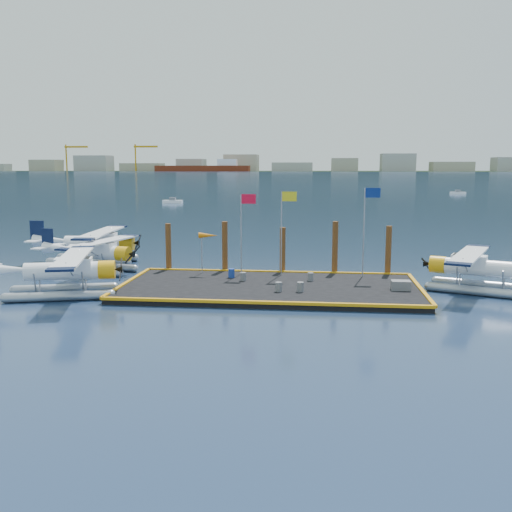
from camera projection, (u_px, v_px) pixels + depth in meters
The scene contains 23 objects.
ground at pixel (270, 291), 38.93m from camera, with size 4000.00×4000.00×0.00m, color #192F4B.
dock at pixel (270, 288), 38.90m from camera, with size 20.00×10.00×0.40m, color black.
dock_bumpers at pixel (270, 284), 38.86m from camera, with size 20.25×10.25×0.18m, color orange, non-canonical shape.
far_backdrop at pixel (398, 166), 1717.85m from camera, with size 3050.00×2050.00×810.00m.
seaplane_a at pixel (67, 273), 36.99m from camera, with size 9.27×9.99×3.55m.
seaplane_b at pixel (98, 254), 45.49m from camera, with size 8.80×9.54×3.38m.
seaplane_c at pixel (97, 245), 49.72m from camera, with size 9.57×10.55×3.75m.
seaplane_d at pixel (475, 270), 38.48m from camera, with size 9.02×9.52×3.46m.
drum_0 at pixel (231, 273), 41.53m from camera, with size 0.46×0.46×0.65m, color navy.
drum_1 at pixel (300, 287), 36.84m from camera, with size 0.45×0.45×0.63m, color slate.
drum_2 at pixel (311, 277), 40.37m from camera, with size 0.41×0.41×0.58m, color slate.
drum_3 at pixel (279, 287), 36.88m from camera, with size 0.44×0.44×0.62m, color slate.
drum_5 at pixel (243, 277), 40.39m from camera, with size 0.42×0.42×0.59m, color slate.
crate at pixel (401, 285), 37.39m from camera, with size 1.23×0.82×0.62m, color slate.
flagpole_red at pixel (244, 221), 42.22m from camera, with size 1.14×0.08×6.00m.
flagpole_yellow at pixel (284, 220), 41.88m from camera, with size 1.14×0.08×6.20m.
flagpole_blue at pixel (367, 219), 41.22m from camera, with size 1.14×0.08×6.50m.
windsock at pixel (208, 236), 42.70m from camera, with size 1.40×0.44×3.12m.
piling_0 at pixel (168, 249), 44.83m from camera, with size 0.44×0.44×4.00m, color #4B2E15.
piling_1 at pixel (225, 248), 44.33m from camera, with size 0.44×0.44×4.20m, color #4B2E15.
piling_2 at pixel (283, 252), 43.88m from camera, with size 0.44×0.44×3.80m, color #4B2E15.
piling_3 at pixel (335, 250), 43.42m from camera, with size 0.44×0.44×4.30m, color #4B2E15.
piling_4 at pixel (388, 252), 43.01m from camera, with size 0.44×0.44×4.00m, color #4B2E15.
Camera 1 is at (3.16, -37.96, 8.45)m, focal length 40.00 mm.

